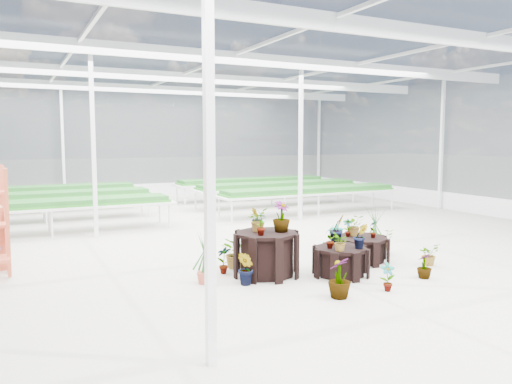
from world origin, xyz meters
name	(u,v)px	position (x,y,z in m)	size (l,w,h in m)	color
ground_plane	(277,258)	(0.00, 0.00, 0.00)	(24.00, 24.00, 0.00)	gray
greenhouse_shell	(277,150)	(0.00, 0.00, 2.25)	(18.00, 24.00, 4.50)	white
steel_frame	(277,150)	(0.00, 0.00, 2.25)	(18.00, 24.00, 4.50)	silver
nursery_benches	(174,200)	(0.00, 7.20, 0.42)	(16.00, 7.00, 0.84)	silver
plinth_tall	(266,254)	(-0.80, -1.08, 0.40)	(1.17, 1.17, 0.80)	black
plinth_mid	(341,261)	(0.40, -1.68, 0.26)	(0.99, 0.99, 0.52)	black
plinth_low	(361,249)	(1.40, -0.98, 0.25)	(1.10, 1.10, 0.50)	black
nursery_plants	(316,243)	(0.24, -1.10, 0.51)	(4.81, 3.23, 1.35)	#1E571F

